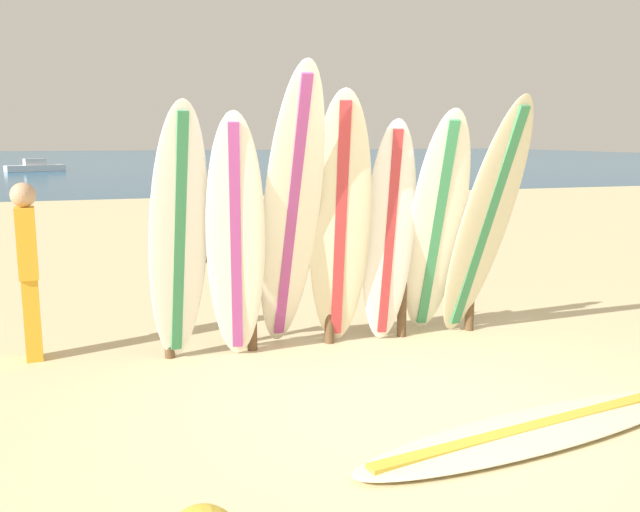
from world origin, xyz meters
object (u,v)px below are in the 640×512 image
Objects in this scene: surfboard_rack at (330,278)px; surfboard_leaning_right at (436,229)px; surfboard_leaning_far_left at (179,237)px; surfboard_leaning_center_left at (291,216)px; beachgoer_standing at (28,264)px; small_boat_offshore at (35,167)px; surfboard_leaning_center at (340,225)px; surfboard_lying_on_sand at (539,429)px; surfboard_leaning_far_right at (485,223)px; surfboard_leaning_center_right at (389,235)px; surfboard_leaning_left at (236,241)px.

surfboard_leaning_right reaches higher than surfboard_rack.
surfboard_leaning_center_left is (0.93, -0.05, 0.15)m from surfboard_leaning_far_left.
beachgoer_standing is at bearing 163.84° from surfboard_leaning_center_left.
small_boat_offshore is at bearing 99.37° from surfboard_rack.
surfboard_leaning_center_left is at bearing -176.08° from surfboard_leaning_center.
surfboard_lying_on_sand is at bearing -38.37° from beachgoer_standing.
surfboard_leaning_far_left is 1.38m from surfboard_leaning_center.
beachgoer_standing is at bearing -84.71° from small_boat_offshore.
surfboard_leaning_far_left is 2.74m from surfboard_leaning_far_right.
small_boat_offshore reaches higher than surfboard_lying_on_sand.
surfboard_leaning_center_right is 0.90m from surfboard_leaning_far_right.
surfboard_leaning_far_left is 1.37m from beachgoer_standing.
surfboard_lying_on_sand is (1.14, -1.98, -1.22)m from surfboard_leaning_center_left.
small_boat_offshore is (-6.53, 37.72, 0.22)m from surfboard_lying_on_sand.
surfboard_leaning_far_right is at bearing -2.05° from surfboard_leaning_left.
beachgoer_standing is (-1.67, 0.63, -0.22)m from surfboard_leaning_left.
surfboard_leaning_right is (0.91, -0.31, 0.46)m from surfboard_rack.
beachgoer_standing is at bearing 141.63° from surfboard_lying_on_sand.
surfboard_leaning_far_right is at bearing -16.84° from surfboard_rack.
surfboard_leaning_center_left is 0.96m from surfboard_leaning_center_right.
surfboard_rack is at bearing 106.64° from surfboard_lying_on_sand.
surfboard_leaning_far_left is 2.30m from surfboard_leaning_right.
surfboard_leaning_center is 2.68m from beachgoer_standing.
surfboard_leaning_center_left is at bearing -2.98° from surfboard_leaning_far_left.
beachgoer_standing is (-2.15, 0.62, -0.41)m from surfboard_leaning_center_left.
surfboard_leaning_left reaches higher than small_boat_offshore.
small_boat_offshore is (-6.33, 35.67, -0.78)m from surfboard_leaning_center_right.
surfboard_leaning_far_left is (-1.38, -0.27, 0.48)m from surfboard_rack.
surfboard_leaning_far_right is at bearing -5.02° from surfboard_leaning_center.
surfboard_leaning_center_left reaches higher than beachgoer_standing.
surfboard_rack is 1.38× the size of surfboard_leaning_far_left.
surfboard_leaning_far_right is 36.56m from small_boat_offshore.
beachgoer_standing is at bearing 173.43° from surfboard_rack.
surfboard_lying_on_sand is 0.90× the size of small_boat_offshore.
surfboard_leaning_far_right reaches higher than surfboard_leaning_far_left.
beachgoer_standing is (-3.95, 0.71, -0.29)m from surfboard_leaning_far_right.
surfboard_rack is 1.98× the size of beachgoer_standing.
surfboard_leaning_right is at bearing -9.79° from beachgoer_standing.
surfboard_leaning_center_left reaches higher than surfboard_leaning_far_left.
surfboard_leaning_far_left is at bearing 173.12° from surfboard_leaning_left.
surfboard_leaning_right reaches higher than surfboard_leaning_left.
surfboard_rack is at bearing 35.65° from surfboard_leaning_center_left.
surfboard_leaning_left is (0.46, -0.06, -0.04)m from surfboard_leaning_far_left.
surfboard_lying_on_sand is at bearing -84.19° from surfboard_leaning_center_right.
surfboard_leaning_center_right is (0.48, -0.25, 0.41)m from surfboard_rack.
surfboard_leaning_left is at bearing -160.40° from surfboard_rack.
surfboard_leaning_far_left is 0.69× the size of small_boat_offshore.
surfboard_lying_on_sand is at bearing -60.09° from surfboard_leaning_center_left.
surfboard_leaning_center is 1.36m from surfboard_leaning_far_right.
small_boat_offshore is (-5.85, 35.42, -0.37)m from surfboard_rack.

